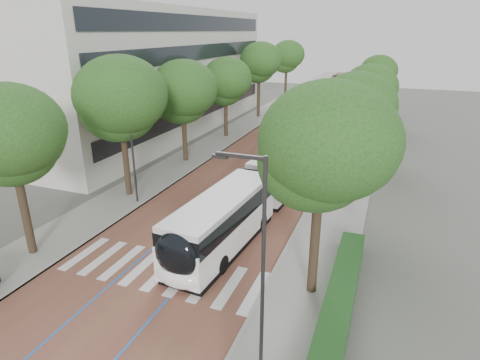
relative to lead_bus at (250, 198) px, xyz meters
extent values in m
plane|color=#51544C|center=(-2.45, -8.14, -1.63)|extent=(160.00, 160.00, 0.00)
cube|color=brown|center=(-2.45, 31.86, -1.62)|extent=(11.00, 140.00, 0.02)
cube|color=gray|center=(-9.95, 31.86, -1.57)|extent=(4.00, 140.00, 0.12)
cube|color=gray|center=(5.05, 31.86, -1.57)|extent=(4.00, 140.00, 0.12)
cube|color=gray|center=(-8.05, 31.86, -1.57)|extent=(0.20, 140.00, 0.14)
cube|color=gray|center=(3.15, 31.86, -1.57)|extent=(0.20, 140.00, 0.14)
cube|color=silver|center=(-7.25, -7.14, -1.60)|extent=(0.55, 3.60, 0.01)
cube|color=silver|center=(-6.00, -7.14, -1.60)|extent=(0.55, 3.60, 0.01)
cube|color=silver|center=(-4.75, -7.14, -1.60)|extent=(0.55, 3.60, 0.01)
cube|color=silver|center=(-3.50, -7.14, -1.60)|extent=(0.55, 3.60, 0.01)
cube|color=silver|center=(-2.25, -7.14, -1.60)|extent=(0.55, 3.60, 0.01)
cube|color=silver|center=(-1.00, -7.14, -1.60)|extent=(0.55, 3.60, 0.01)
cube|color=silver|center=(0.25, -7.14, -1.60)|extent=(0.55, 3.60, 0.01)
cube|color=silver|center=(1.50, -7.14, -1.60)|extent=(0.55, 3.60, 0.01)
cube|color=silver|center=(2.75, -7.14, -1.60)|extent=(0.55, 3.60, 0.01)
cube|color=blue|center=(-4.05, 31.86, -1.60)|extent=(0.12, 126.00, 0.01)
cube|color=blue|center=(-0.85, 31.86, -1.60)|extent=(0.12, 126.00, 0.01)
cube|color=#BCB8AE|center=(-21.95, 19.86, 5.37)|extent=(18.00, 40.00, 14.00)
cube|color=black|center=(-12.90, 19.86, 1.37)|extent=(0.12, 38.00, 1.60)
cube|color=black|center=(-12.90, 19.86, 4.57)|extent=(0.12, 38.00, 1.60)
cube|color=black|center=(-12.90, 19.86, 7.77)|extent=(0.12, 38.00, 1.60)
cube|color=black|center=(-12.90, 19.86, 10.77)|extent=(0.12, 38.00, 1.60)
cube|color=#164018|center=(6.65, -8.14, -1.11)|extent=(1.20, 14.00, 0.80)
cylinder|color=#2D2D2F|center=(4.35, -11.14, 2.49)|extent=(0.14, 0.14, 8.00)
cube|color=#2D2D2F|center=(3.55, -11.14, 6.39)|extent=(1.70, 0.12, 0.12)
cube|color=#2D2D2F|center=(2.85, -11.14, 6.31)|extent=(0.50, 0.20, 0.10)
cylinder|color=#2D2D2F|center=(4.35, 13.86, 2.49)|extent=(0.14, 0.14, 8.00)
cube|color=#2D2D2F|center=(3.55, 13.86, 6.39)|extent=(1.70, 0.12, 0.12)
cube|color=#2D2D2F|center=(2.85, 13.86, 6.31)|extent=(0.50, 0.20, 0.10)
cylinder|color=#2D2D2F|center=(-8.55, -0.14, 2.49)|extent=(0.14, 0.14, 8.00)
cylinder|color=black|center=(-9.95, -8.14, 0.69)|extent=(0.44, 0.44, 4.63)
ellipsoid|color=#1D4516|center=(-9.95, -8.14, 4.89)|extent=(5.41, 5.41, 4.60)
cylinder|color=black|center=(-9.95, 0.86, 0.84)|extent=(0.44, 0.44, 4.93)
ellipsoid|color=#1D4516|center=(-9.95, 0.86, 5.32)|extent=(6.36, 6.36, 5.40)
cylinder|color=black|center=(-9.95, 9.86, 0.59)|extent=(0.44, 0.44, 4.43)
ellipsoid|color=#1D4516|center=(-9.95, 9.86, 4.61)|extent=(6.00, 6.00, 5.10)
cylinder|color=black|center=(-9.95, 19.86, 0.52)|extent=(0.44, 0.44, 4.30)
ellipsoid|color=#1D4516|center=(-9.95, 19.86, 4.44)|extent=(5.54, 5.54, 4.71)
cylinder|color=black|center=(-9.95, 31.86, 0.96)|extent=(0.44, 0.44, 5.18)
ellipsoid|color=#1D4516|center=(-9.95, 31.86, 5.68)|extent=(5.68, 5.68, 4.83)
cylinder|color=black|center=(-9.95, 46.86, 0.94)|extent=(0.44, 0.44, 5.14)
ellipsoid|color=#1D4516|center=(-9.95, 46.86, 5.62)|extent=(5.52, 5.52, 4.69)
cylinder|color=black|center=(5.25, -6.14, 0.82)|extent=(0.44, 0.44, 4.89)
ellipsoid|color=#1D4516|center=(5.25, -6.14, 5.27)|extent=(5.80, 5.80, 4.93)
cylinder|color=black|center=(5.25, 5.86, 0.63)|extent=(0.44, 0.44, 4.52)
ellipsoid|color=#1D4516|center=(5.25, 5.86, 4.74)|extent=(5.30, 5.30, 4.51)
cylinder|color=black|center=(5.25, 19.86, 0.45)|extent=(0.44, 0.44, 4.15)
ellipsoid|color=#1D4516|center=(5.25, 19.86, 4.21)|extent=(5.34, 5.34, 4.54)
cylinder|color=black|center=(5.25, 35.86, 0.50)|extent=(0.44, 0.44, 4.26)
ellipsoid|color=#1D4516|center=(5.25, 35.86, 4.37)|extent=(4.91, 4.91, 4.17)
cylinder|color=black|center=(0.10, 1.30, 0.15)|extent=(2.36, 1.08, 2.30)
cube|color=white|center=(-0.30, -3.82, -0.37)|extent=(3.23, 9.53, 1.82)
cube|color=black|center=(-0.30, -3.82, 0.77)|extent=(3.26, 9.35, 0.97)
cube|color=silver|center=(-0.30, -3.82, 1.42)|extent=(3.17, 9.34, 0.31)
cube|color=black|center=(-0.30, -3.82, -1.45)|extent=(3.15, 9.15, 0.35)
cube|color=white|center=(0.45, 5.60, -0.37)|extent=(3.11, 7.91, 1.82)
cube|color=black|center=(0.45, 5.60, 0.77)|extent=(3.13, 7.76, 0.97)
cube|color=silver|center=(0.45, 5.60, 1.42)|extent=(3.04, 7.76, 0.31)
cube|color=black|center=(0.45, 5.60, -1.45)|extent=(3.03, 7.60, 0.35)
ellipsoid|color=black|center=(-0.66, -8.33, 0.38)|extent=(2.43, 1.28, 2.28)
ellipsoid|color=white|center=(-0.67, -8.38, -0.76)|extent=(2.42, 1.18, 1.14)
cylinder|color=black|center=(-1.61, -6.00, -1.13)|extent=(0.38, 1.02, 1.00)
cylinder|color=black|center=(0.64, -6.18, -1.13)|extent=(0.38, 1.02, 1.00)
cylinder|color=black|center=(-0.55, 7.36, -1.13)|extent=(0.38, 1.02, 1.00)
cylinder|color=black|center=(1.70, 7.18, -1.13)|extent=(0.38, 1.02, 1.00)
cylinder|color=black|center=(-1.19, -0.66, -1.13)|extent=(0.38, 1.02, 1.00)
cylinder|color=black|center=(1.07, -0.84, -1.13)|extent=(0.38, 1.02, 1.00)
cube|color=white|center=(-0.23, 16.46, -0.37)|extent=(3.26, 12.14, 1.82)
cube|color=black|center=(-0.23, 16.46, 0.77)|extent=(3.29, 11.90, 0.97)
cube|color=silver|center=(-0.23, 16.46, 1.42)|extent=(3.20, 11.89, 0.31)
cube|color=black|center=(-0.23, 16.46, -1.45)|extent=(3.18, 11.65, 0.35)
ellipsoid|color=black|center=(-0.60, 10.63, 0.38)|extent=(2.42, 1.25, 2.28)
ellipsoid|color=white|center=(-0.60, 10.58, -0.76)|extent=(2.41, 1.15, 1.14)
cylinder|color=black|center=(-1.58, 12.94, -1.13)|extent=(0.36, 1.02, 1.00)
cylinder|color=black|center=(0.67, 12.80, -1.13)|extent=(0.36, 1.02, 1.00)
cylinder|color=black|center=(-1.11, 20.33, -1.13)|extent=(0.36, 1.02, 1.00)
cylinder|color=black|center=(1.15, 20.18, -1.13)|extent=(0.36, 1.02, 1.00)
cube|color=white|center=(-0.85, 30.08, -0.37)|extent=(3.20, 12.13, 1.82)
cube|color=black|center=(-0.85, 30.08, 0.77)|extent=(3.23, 11.89, 0.97)
cube|color=silver|center=(-0.85, 30.08, 1.42)|extent=(3.14, 11.88, 0.31)
cube|color=black|center=(-0.85, 30.08, -1.45)|extent=(3.13, 11.64, 0.35)
ellipsoid|color=black|center=(-0.51, 24.24, 0.38)|extent=(2.41, 1.24, 2.28)
ellipsoid|color=white|center=(-0.50, 24.19, -0.76)|extent=(2.40, 1.14, 1.14)
cylinder|color=black|center=(-1.77, 26.42, -1.13)|extent=(0.36, 1.02, 1.00)
cylinder|color=black|center=(0.49, 26.55, -1.13)|extent=(0.36, 1.02, 1.00)
cylinder|color=black|center=(-2.20, 33.81, -1.13)|extent=(0.36, 1.02, 1.00)
cylinder|color=black|center=(0.05, 33.94, -1.13)|extent=(0.36, 1.02, 1.00)
cube|color=white|center=(-0.40, 42.50, -0.37)|extent=(3.04, 12.10, 1.82)
cube|color=black|center=(-0.40, 42.50, 0.77)|extent=(3.07, 11.86, 0.97)
cube|color=silver|center=(-0.40, 42.50, 1.42)|extent=(2.98, 11.86, 0.31)
cube|color=black|center=(-0.40, 42.50, -1.45)|extent=(2.97, 11.62, 0.35)
ellipsoid|color=black|center=(-0.66, 36.65, 0.38)|extent=(2.40, 1.21, 2.28)
ellipsoid|color=white|center=(-0.66, 36.60, -0.76)|extent=(2.39, 1.11, 1.14)
cylinder|color=black|center=(-1.69, 38.95, -1.13)|extent=(0.35, 1.01, 1.00)
cylinder|color=black|center=(0.57, 38.85, -1.13)|extent=(0.35, 1.01, 1.00)
cylinder|color=black|center=(-1.35, 46.34, -1.13)|extent=(0.35, 1.01, 1.00)
cylinder|color=black|center=(0.91, 46.24, -1.13)|extent=(0.35, 1.01, 1.00)
camera|label=1|loc=(7.74, -22.30, 10.06)|focal=30.00mm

